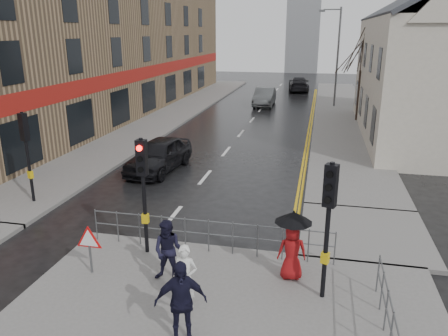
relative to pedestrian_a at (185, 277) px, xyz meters
The scene contains 22 objects.
ground 3.13m from the pedestrian_a, 134.68° to the left, with size 120.00×120.00×0.00m, color black.
left_pavement 26.57m from the pedestrian_a, 108.90° to the left, with size 4.00×44.00×0.14m, color #605E5B.
right_pavement 27.49m from the pedestrian_a, 80.80° to the left, with size 4.00×40.00×0.14m, color #605E5B.
pavement_bridge_right 6.81m from the pedestrian_a, 49.39° to the left, with size 4.00×4.20×0.14m, color #605E5B.
building_left_terrace 28.24m from the pedestrian_a, 120.31° to the left, with size 8.00×42.00×10.00m, color #866A4D.
church_tower 64.64m from the pedestrian_a, 90.54° to the left, with size 5.00×5.00×18.00m, color gray.
traffic_signal_near_left 3.37m from the pedestrian_a, 129.33° to the left, with size 0.28×0.27×3.40m.
traffic_signal_near_right 3.63m from the pedestrian_a, 19.96° to the left, with size 0.34×0.33×3.40m.
traffic_signal_far_left 9.30m from the pedestrian_a, 145.98° to the left, with size 0.34×0.33×3.40m.
guard_railing_front 2.73m from the pedestrian_a, 93.23° to the left, with size 7.14×0.04×1.00m.
guard_railing_side 4.44m from the pedestrian_a, ahead, with size 0.04×4.54×1.00m.
warning_sign 3.05m from the pedestrian_a, 162.40° to the left, with size 0.80×0.07×1.35m.
street_lamp 30.59m from the pedestrian_a, 82.97° to the left, with size 1.83×0.25×8.00m.
tree_near 25.08m from the pedestrian_a, 77.39° to the left, with size 2.40×2.40×6.58m.
tree_far 32.85m from the pedestrian_a, 79.60° to the left, with size 2.40×2.40×5.64m.
pedestrian_a is the anchor object (origin of this frame).
pedestrian_b 1.29m from the pedestrian_a, 126.30° to the left, with size 0.80×0.62×1.65m, color black.
pedestrian_with_umbrella 2.93m from the pedestrian_a, 38.32° to the left, with size 0.96×0.96×1.86m.
pedestrian_d 1.14m from the pedestrian_a, 77.15° to the right, with size 1.07×0.45×1.83m, color black.
car_parked 11.07m from the pedestrian_a, 113.69° to the left, with size 1.81×4.49×1.53m, color black.
car_mid 29.89m from the pedestrian_a, 93.97° to the left, with size 1.61×4.63×1.53m, color #444849.
car_far 40.19m from the pedestrian_a, 89.55° to the left, with size 2.13×5.25×1.52m, color black.
Camera 1 is at (4.86, -10.45, 6.29)m, focal length 35.00 mm.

